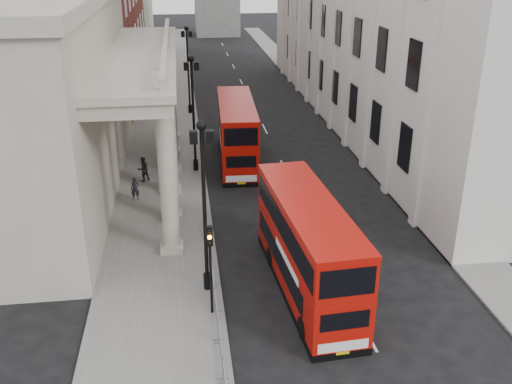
% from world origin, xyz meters
% --- Properties ---
extents(ground, '(260.00, 260.00, 0.00)m').
position_xyz_m(ground, '(0.00, 0.00, 0.00)').
color(ground, black).
rests_on(ground, ground).
extents(sidewalk_west, '(6.00, 140.00, 0.12)m').
position_xyz_m(sidewalk_west, '(-3.00, 30.00, 0.06)').
color(sidewalk_west, slate).
rests_on(sidewalk_west, ground).
extents(sidewalk_east, '(3.00, 140.00, 0.12)m').
position_xyz_m(sidewalk_east, '(13.50, 30.00, 0.06)').
color(sidewalk_east, slate).
rests_on(sidewalk_east, ground).
extents(kerb, '(0.20, 140.00, 0.14)m').
position_xyz_m(kerb, '(-0.05, 30.00, 0.07)').
color(kerb, slate).
rests_on(kerb, ground).
extents(portico_building, '(9.00, 28.00, 12.00)m').
position_xyz_m(portico_building, '(-10.50, 18.00, 6.00)').
color(portico_building, gray).
rests_on(portico_building, ground).
extents(lamp_post_south, '(1.05, 0.44, 8.32)m').
position_xyz_m(lamp_post_south, '(-0.60, 4.00, 4.91)').
color(lamp_post_south, black).
rests_on(lamp_post_south, sidewalk_west).
extents(lamp_post_mid, '(1.05, 0.44, 8.32)m').
position_xyz_m(lamp_post_mid, '(-0.60, 20.00, 4.91)').
color(lamp_post_mid, black).
rests_on(lamp_post_mid, sidewalk_west).
extents(lamp_post_north, '(1.05, 0.44, 8.32)m').
position_xyz_m(lamp_post_north, '(-0.60, 36.00, 4.91)').
color(lamp_post_north, black).
rests_on(lamp_post_north, sidewalk_west).
extents(traffic_light, '(0.28, 0.33, 4.30)m').
position_xyz_m(traffic_light, '(-0.50, 1.98, 3.11)').
color(traffic_light, black).
rests_on(traffic_light, sidewalk_west).
extents(crowd_barriers, '(0.50, 18.75, 1.10)m').
position_xyz_m(crowd_barriers, '(-0.35, 2.23, 0.67)').
color(crowd_barriers, gray).
rests_on(crowd_barriers, sidewalk_west).
extents(bus_near, '(3.26, 10.74, 4.57)m').
position_xyz_m(bus_near, '(4.12, 3.52, 2.39)').
color(bus_near, '#B50F08').
rests_on(bus_near, ground).
extents(bus_far, '(3.08, 10.84, 4.63)m').
position_xyz_m(bus_far, '(2.64, 21.82, 2.42)').
color(bus_far, '#B20F08').
rests_on(bus_far, ground).
extents(pedestrian_a, '(0.57, 0.39, 1.53)m').
position_xyz_m(pedestrian_a, '(-4.64, 15.08, 0.88)').
color(pedestrian_a, black).
rests_on(pedestrian_a, sidewalk_west).
extents(pedestrian_b, '(1.07, 1.01, 1.75)m').
position_xyz_m(pedestrian_b, '(-4.30, 18.37, 0.99)').
color(pedestrian_b, black).
rests_on(pedestrian_b, sidewalk_west).
extents(pedestrian_c, '(0.87, 0.65, 1.61)m').
position_xyz_m(pedestrian_c, '(-2.91, 21.65, 0.93)').
color(pedestrian_c, black).
rests_on(pedestrian_c, sidewalk_west).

